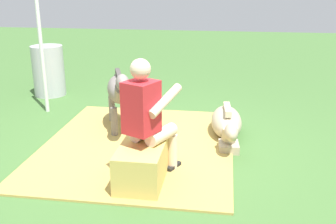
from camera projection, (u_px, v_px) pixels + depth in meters
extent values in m
plane|color=#426B33|center=(154.00, 151.00, 4.82)|extent=(24.00, 24.00, 0.00)
cube|color=tan|center=(139.00, 145.00, 4.97)|extent=(2.79, 2.35, 0.02)
cube|color=tan|center=(142.00, 166.00, 3.98)|extent=(0.69, 0.45, 0.41)
cylinder|color=beige|center=(146.00, 131.00, 4.15)|extent=(0.42, 0.30, 0.14)
cylinder|color=beige|center=(157.00, 148.00, 4.40)|extent=(0.11, 0.11, 0.41)
cube|color=black|center=(157.00, 162.00, 4.45)|extent=(0.24, 0.19, 0.06)
cylinder|color=beige|center=(162.00, 135.00, 4.04)|extent=(0.42, 0.30, 0.14)
cylinder|color=beige|center=(172.00, 152.00, 4.29)|extent=(0.11, 0.11, 0.41)
cube|color=black|center=(172.00, 167.00, 4.34)|extent=(0.24, 0.19, 0.06)
cube|color=red|center=(141.00, 107.00, 3.84)|extent=(0.39, 0.38, 0.52)
cylinder|color=beige|center=(140.00, 96.00, 4.05)|extent=(0.49, 0.30, 0.26)
cylinder|color=beige|center=(165.00, 101.00, 3.88)|extent=(0.49, 0.30, 0.26)
sphere|color=beige|center=(140.00, 69.00, 3.71)|extent=(0.20, 0.20, 0.20)
ellipsoid|color=slate|center=(119.00, 89.00, 5.36)|extent=(0.90, 0.58, 0.34)
cylinder|color=slate|center=(129.00, 121.00, 5.24)|extent=(0.09, 0.09, 0.40)
cylinder|color=slate|center=(114.00, 122.00, 5.20)|extent=(0.09, 0.09, 0.40)
cylinder|color=slate|center=(126.00, 108.00, 5.76)|extent=(0.09, 0.09, 0.40)
cylinder|color=slate|center=(112.00, 109.00, 5.73)|extent=(0.09, 0.09, 0.40)
cylinder|color=slate|center=(122.00, 92.00, 4.87)|extent=(0.40, 0.29, 0.33)
ellipsoid|color=slate|center=(122.00, 83.00, 4.65)|extent=(0.35, 0.26, 0.20)
cube|color=#433D3A|center=(119.00, 75.00, 5.30)|extent=(0.59, 0.25, 0.08)
cylinder|color=#433D3A|center=(117.00, 84.00, 5.82)|extent=(0.07, 0.07, 0.30)
ellipsoid|color=tan|center=(226.00, 122.00, 5.28)|extent=(0.91, 0.46, 0.36)
cube|color=tan|center=(229.00, 147.00, 4.81)|extent=(0.30, 0.26, 0.10)
cylinder|color=tan|center=(230.00, 133.00, 4.73)|extent=(0.30, 0.20, 0.30)
ellipsoid|color=tan|center=(231.00, 132.00, 4.54)|extent=(0.31, 0.18, 0.20)
cube|color=beige|center=(227.00, 109.00, 5.14)|extent=(0.44, 0.11, 0.08)
cylinder|color=#B2B2B7|center=(49.00, 71.00, 7.03)|extent=(0.55, 0.55, 0.89)
cylinder|color=silver|center=(40.00, 40.00, 5.91)|extent=(0.06, 0.06, 2.25)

